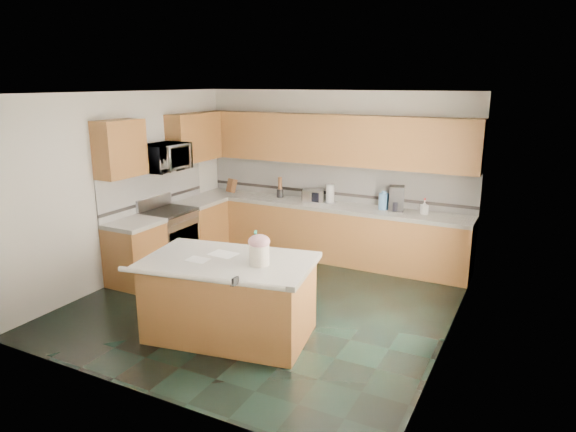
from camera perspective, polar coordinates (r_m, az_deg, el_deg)
The scene contains 52 objects.
floor at distance 6.88m, azimuth -2.47°, elevation -9.58°, with size 4.60×4.60×0.00m, color black.
ceiling at distance 6.27m, azimuth -2.75°, elevation 13.51°, with size 4.60×4.60×0.00m, color white.
wall_back at distance 8.50m, azimuth 5.16°, elevation 4.63°, with size 4.60×0.04×2.70m, color silver.
wall_front at distance 4.65m, azimuth -16.89°, elevation -4.50°, with size 4.60×0.04×2.70m, color silver.
wall_left at distance 7.83m, azimuth -17.56°, elevation 3.14°, with size 0.04×4.60×2.70m, color silver.
wall_right at distance 5.70m, azimuth 18.13°, elevation -1.08°, with size 0.04×4.60×2.70m, color silver.
back_base_cab at distance 8.42m, azimuth 4.20°, elevation -1.88°, with size 4.60×0.60×0.86m, color brown.
back_countertop at distance 8.30m, azimuth 4.26°, elevation 1.16°, with size 4.60×0.64×0.06m, color silver.
back_upper_cab at distance 8.24m, azimuth 4.77°, elevation 8.47°, with size 4.60×0.33×0.78m, color brown.
back_backsplash at distance 8.49m, azimuth 5.06°, elevation 3.83°, with size 4.60×0.02×0.63m, color silver.
back_accent_band at distance 8.52m, azimuth 5.02°, elevation 2.54°, with size 4.60×0.01×0.05m, color black.
left_base_cab_rear at distance 8.79m, azimuth -9.75°, elevation -1.34°, with size 0.60×0.82×0.86m, color brown.
left_counter_rear at distance 8.68m, azimuth -9.88°, elevation 1.58°, with size 0.64×0.82×0.06m, color silver.
left_base_cab_front at distance 7.68m, azimuth -16.56°, elevation -4.13°, with size 0.60×0.72×0.86m, color brown.
left_counter_front at distance 7.55m, azimuth -16.81°, elevation -0.82°, with size 0.64×0.72×0.06m, color silver.
left_backsplash at distance 8.22m, azimuth -14.68°, elevation 3.05°, with size 0.02×2.30×0.63m, color silver.
left_accent_band at distance 8.26m, azimuth -14.56°, elevation 1.73°, with size 0.01×2.30×0.05m, color black.
left_upper_cab_rear at distance 8.69m, azimuth -10.37°, elevation 8.61°, with size 0.33×1.09×0.78m, color brown.
left_upper_cab_front at distance 7.44m, azimuth -18.17°, elevation 7.13°, with size 0.33×0.72×0.78m, color brown.
range_body at distance 8.20m, azimuth -13.04°, elevation -2.62°, with size 0.60×0.76×0.88m, color #B7B7BC.
range_oven_door at distance 8.03m, azimuth -11.43°, elevation -3.19°, with size 0.02×0.68×0.55m, color black.
range_cooktop at distance 8.07m, azimuth -13.22°, elevation 0.49°, with size 0.62×0.78×0.04m, color black.
range_handle at distance 7.91m, azimuth -11.39°, elevation -0.60°, with size 0.02×0.02×0.66m, color #B7B7BC.
range_backguard at distance 8.21m, azimuth -14.66°, elevation 1.50°, with size 0.06×0.76×0.18m, color #B7B7BC.
microwave at distance 7.92m, azimuth -13.57°, elevation 6.34°, with size 0.73×0.50×0.41m, color #B7B7BC.
island_base at distance 5.93m, azimuth -6.48°, elevation -9.26°, with size 1.77×1.01×0.86m, color brown.
island_top at distance 5.76m, azimuth -6.61°, elevation -5.07°, with size 1.87×1.11×0.06m, color silver.
island_bullnose at distance 5.34m, azimuth -9.92°, elevation -6.83°, with size 0.06×0.06×1.87m, color silver.
treat_jar at distance 5.52m, azimuth -3.21°, elevation -4.31°, with size 0.22×0.22×0.23m, color silver.
treat_jar_lid at distance 5.47m, azimuth -3.23°, elevation -2.84°, with size 0.24×0.24×0.15m, color #CA8C9A.
treat_jar_knob at distance 5.46m, azimuth -3.24°, elevation -2.34°, with size 0.03×0.03×0.08m, color tan.
treat_jar_knob_end_l at distance 5.48m, azimuth -3.59°, elevation -2.29°, with size 0.04×0.04×0.04m, color tan.
treat_jar_knob_end_r at distance 5.44m, azimuth -2.88°, elevation -2.40°, with size 0.04×0.04×0.04m, color tan.
soap_bottle_island at distance 5.59m, azimuth -3.59°, elevation -3.39°, with size 0.13×0.14×0.35m, color teal.
paper_sheet_a at distance 5.78m, azimuth -9.99°, elevation -4.80°, with size 0.25×0.19×0.00m, color white.
paper_sheet_b at distance 5.92m, azimuth -7.21°, elevation -4.21°, with size 0.31×0.23×0.00m, color white.
clamp_body at distance 5.10m, azimuth -5.87°, elevation -7.23°, with size 0.03×0.09×0.08m, color black.
clamp_handle at distance 5.07m, azimuth -6.20°, elevation -7.63°, with size 0.01×0.01×0.06m, color black.
knife_block at distance 9.16m, azimuth -6.29°, elevation 3.37°, with size 0.13×0.11×0.24m, color #472814.
utensil_crock at distance 8.72m, azimuth -0.89°, elevation 2.54°, with size 0.11×0.11×0.14m, color black.
utensil_bundle at distance 8.68m, azimuth -0.90°, elevation 3.67°, with size 0.07×0.07×0.21m, color #472814.
toaster_oven at distance 8.42m, azimuth 2.80°, elevation 2.27°, with size 0.34×0.23×0.20m, color #B7B7BC.
toaster_oven_door at distance 8.32m, azimuth 2.49°, elevation 2.13°, with size 0.30×0.01×0.16m, color black.
paper_towel at distance 8.34m, azimuth 4.71°, elevation 2.48°, with size 0.13×0.13×0.30m, color white.
paper_towel_base at distance 8.37m, azimuth 4.69°, elevation 1.54°, with size 0.20×0.20×0.01m, color #B7B7BC.
water_jug at distance 8.02m, azimuth 10.57°, elevation 1.61°, with size 0.15×0.15×0.25m, color #5489C5.
water_jug_neck at distance 7.99m, azimuth 10.62°, elevation 2.61°, with size 0.07×0.07×0.04m, color #5489C5.
coffee_maker at distance 7.97m, azimuth 11.97°, elevation 1.93°, with size 0.22×0.24×0.38m, color black.
coffee_carafe at distance 7.95m, azimuth 11.82°, elevation 1.07°, with size 0.16×0.16×0.16m, color black.
soap_bottle_back at distance 7.87m, azimuth 14.92°, elevation 0.96°, with size 0.10×0.10×0.21m, color white.
soap_back_cap at distance 7.84m, azimuth 14.97°, elevation 1.82°, with size 0.02×0.02×0.03m, color red.
window_light_proxy at distance 5.48m, azimuth 17.61°, elevation -0.04°, with size 0.02×1.40×1.10m, color white.
Camera 1 is at (3.11, -5.45, 2.83)m, focal length 32.00 mm.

